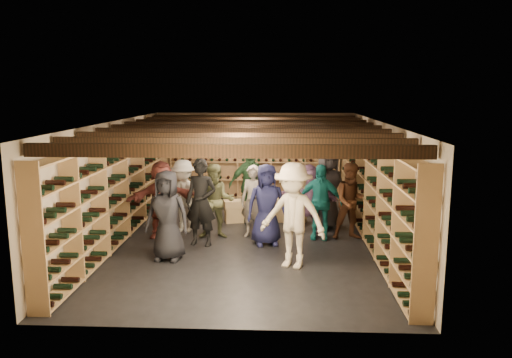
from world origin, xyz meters
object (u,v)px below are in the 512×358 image
Objects in this scene: person_2 at (216,201)px; person_5 at (162,199)px; person_9 at (184,196)px; person_10 at (250,185)px; crate_stack_left at (236,211)px; person_0 at (167,215)px; crate_loose at (295,219)px; person_8 at (352,201)px; person_11 at (308,198)px; person_1 at (201,202)px; person_3 at (293,216)px; person_12 at (328,189)px; crate_stack_right at (283,210)px; person_4 at (320,202)px; person_6 at (267,205)px; person_7 at (253,202)px.

person_5 reaches higher than person_2.
person_9 is 1.62m from person_10.
crate_stack_left is 0.34× the size of person_0.
crate_loose is 0.30× the size of person_0.
person_8 reaches higher than person_11.
crate_stack_left is 1.96m from person_1.
person_3 is at bearing -19.39° from person_1.
person_12 is at bearing 14.82° from person_2.
crate_stack_right is 0.33× the size of person_2.
person_5 is (-3.26, -0.01, 0.02)m from person_4.
crate_loose is at bearing 111.18° from person_3.
person_2 reaches higher than person_11.
crate_stack_right is 1.27m from person_12.
person_6 is at bearing -65.56° from crate_stack_left.
person_6 is at bearing 36.82° from person_0.
person_4 reaches higher than person_7.
person_6 is (2.18, -0.42, 0.01)m from person_5.
person_3 is 1.17× the size of person_9.
person_8 is (1.39, -1.35, 0.54)m from crate_stack_right.
crate_stack_right is at bearing 60.54° from person_0.
person_8 is (2.02, -0.02, 0.03)m from person_7.
crate_stack_left is 1.86m from person_11.
person_2 reaches higher than crate_loose.
person_6 is at bearing 134.68° from person_3.
crate_stack_left is at bearing 77.17° from person_0.
person_4 is at bearing 22.48° from person_7.
person_0 reaches higher than person_5.
person_8 is (1.25, 1.71, -0.12)m from person_3.
person_11 is 0.84× the size of person_12.
person_10 is (0.62, 1.29, 0.10)m from person_2.
person_11 reaches higher than crate_loose.
person_10 reaches higher than person_11.
crate_stack_right is 0.35× the size of person_11.
person_3 is at bearing -52.89° from person_2.
person_5 is (-1.13, 0.04, 0.02)m from person_2.
person_6 is 1.99m from person_9.
person_6 is at bearing -156.52° from person_12.
person_10 is (-1.04, 0.00, 0.79)m from crate_loose.
person_3 is at bearing -53.39° from person_5.
person_2 is 1.00× the size of person_4.
person_2 is 2.00m from person_11.
person_9 reaches higher than crate_stack_left.
crate_loose is 1.93m from person_6.
person_9 is at bearing 167.45° from person_12.
person_2 is at bearing -140.15° from person_10.
person_3 reaches higher than person_6.
person_12 is (0.83, 2.54, -0.03)m from person_3.
person_6 is at bearing -110.02° from crate_loose.
person_5 is (-0.89, 0.53, -0.06)m from person_1.
person_1 is 1.17× the size of person_11.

